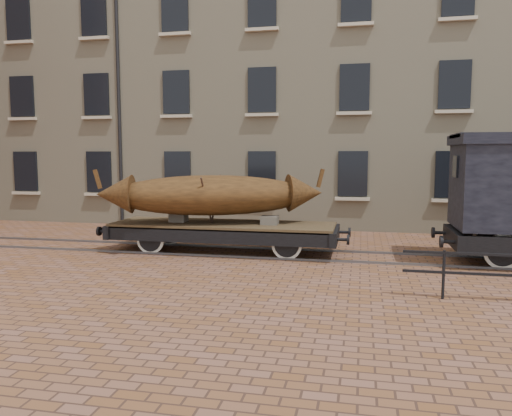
# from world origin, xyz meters

# --- Properties ---
(ground) EXTENTS (90.00, 90.00, 0.00)m
(ground) POSITION_xyz_m (0.00, 0.00, 0.00)
(ground) COLOR brown
(warehouse_cream) EXTENTS (40.00, 10.19, 14.00)m
(warehouse_cream) POSITION_xyz_m (3.00, 9.99, 7.00)
(warehouse_cream) COLOR #C4B795
(warehouse_cream) RESTS_ON ground
(rail_track) EXTENTS (30.00, 1.52, 0.06)m
(rail_track) POSITION_xyz_m (0.00, 0.00, 0.03)
(rail_track) COLOR #59595E
(rail_track) RESTS_ON ground
(flatcar_wagon) EXTENTS (7.47, 2.03, 1.13)m
(flatcar_wagon) POSITION_xyz_m (-2.69, 0.00, 0.70)
(flatcar_wagon) COLOR brown
(flatcar_wagon) RESTS_ON ground
(iron_boat) EXTENTS (6.75, 3.55, 1.63)m
(iron_boat) POSITION_xyz_m (-3.05, -0.00, 1.72)
(iron_boat) COLOR brown
(iron_boat) RESTS_ON flatcar_wagon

